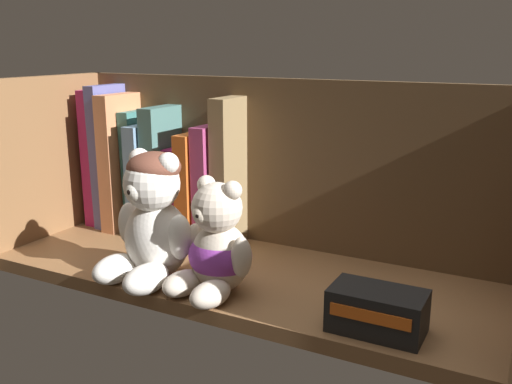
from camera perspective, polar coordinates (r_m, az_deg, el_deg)
shelf_board at (r=83.66cm, az=-1.54°, el=-8.51°), size 73.28×25.59×2.00cm
shelf_back_panel at (r=90.98cm, az=2.53°, el=2.22°), size 75.68×1.20×28.68cm
shelf_side_panel_left at (r=102.63cm, az=-20.17°, el=2.75°), size 1.60×27.99×28.68cm
book_0 at (r=107.65cm, az=-14.73°, el=3.52°), size 2.29×10.50×24.09cm
book_1 at (r=105.83cm, az=-13.69°, el=3.64°), size 2.59×11.93×24.98cm
book_2 at (r=104.11cm, az=-12.48°, el=3.15°), size 2.75×13.67×23.58cm
book_3 at (r=102.61cm, az=-11.21°, el=2.24°), size 2.64×9.14×20.77cm
book_4 at (r=101.15cm, az=-9.98°, el=1.55°), size 2.51×13.69×18.76cm
book_5 at (r=99.03cm, az=-8.62°, el=2.23°), size 2.81×12.49×21.81cm
book_6 at (r=97.84cm, az=-6.93°, el=0.14°), size 3.28×9.35×15.17cm
book_7 at (r=95.71cm, az=-5.33°, el=0.74°), size 2.55×13.16×18.01cm
book_8 at (r=94.01cm, az=-3.83°, el=0.94°), size 2.75×12.13×19.39cm
book_9 at (r=92.00cm, az=-2.25°, el=2.08°), size 2.71×10.59×23.82cm
teddy_bear_larger at (r=79.62cm, az=-10.35°, el=-2.67°), size 13.28×13.70×17.96cm
teddy_bear_smaller at (r=74.75cm, az=-3.91°, el=-5.63°), size 11.62×12.29×15.31cm
small_product_box at (r=67.41cm, az=12.00°, el=-11.51°), size 10.65×6.18×5.02cm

